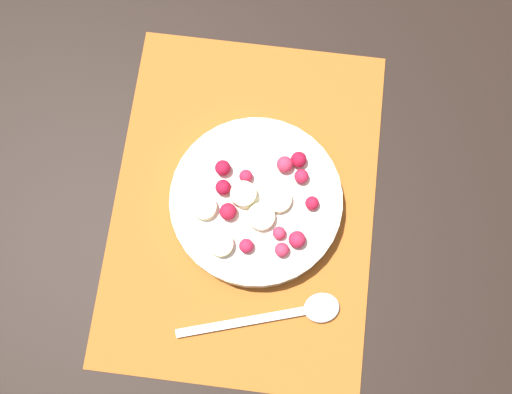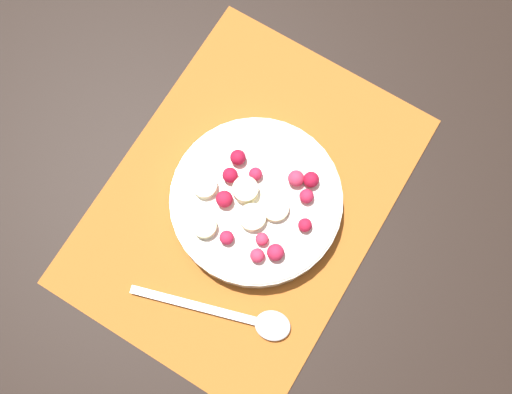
# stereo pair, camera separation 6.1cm
# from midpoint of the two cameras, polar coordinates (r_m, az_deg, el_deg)

# --- Properties ---
(ground_plane) EXTENTS (3.00, 3.00, 0.00)m
(ground_plane) POSITION_cam_midpoint_polar(r_m,az_deg,el_deg) (0.65, -3.80, -1.27)
(ground_plane) COLOR black
(placemat) EXTENTS (0.40, 0.29, 0.01)m
(placemat) POSITION_cam_midpoint_polar(r_m,az_deg,el_deg) (0.65, -3.82, -1.21)
(placemat) COLOR #B26023
(placemat) RESTS_ON ground_plane
(fruit_bowl) EXTENTS (0.19, 0.19, 0.05)m
(fruit_bowl) POSITION_cam_midpoint_polar(r_m,az_deg,el_deg) (0.63, -2.72, -1.02)
(fruit_bowl) COLOR silver
(fruit_bowl) RESTS_ON placemat
(spoon) EXTENTS (0.07, 0.18, 0.01)m
(spoon) POSITION_cam_midpoint_polar(r_m,az_deg,el_deg) (0.63, 1.08, -12.06)
(spoon) COLOR silver
(spoon) RESTS_ON placemat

